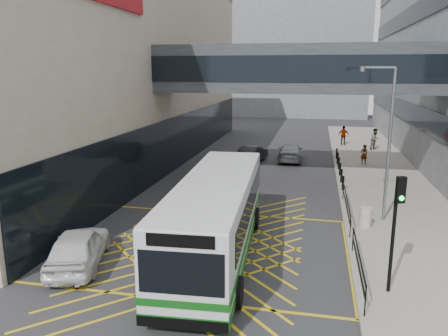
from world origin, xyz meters
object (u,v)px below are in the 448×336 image
Objects in this scene: bus at (217,214)px; litter_bin at (365,217)px; car_white at (78,247)px; traffic_light at (396,218)px; pedestrian_b at (375,139)px; car_dark at (252,154)px; street_lamp at (386,135)px; car_silver at (290,152)px; pedestrian_c at (344,135)px; pedestrian_a at (364,154)px.

litter_bin is at bearing 30.49° from bus.
car_white is 12.88m from litter_bin.
car_white is at bearing 162.24° from traffic_light.
pedestrian_b is (2.96, 21.68, 0.50)m from litter_bin.
bus is 2.43× the size of car_white.
traffic_light is (7.70, -20.66, 2.09)m from car_dark.
street_lamp reaches higher than car_white.
car_dark is at bearing 22.17° from car_silver.
car_white is 11.62m from traffic_light.
litter_bin is at bearing 93.04° from pedestrian_c.
litter_bin is at bearing 64.64° from pedestrian_a.
litter_bin is 0.52× the size of pedestrian_c.
bus is 28.72m from pedestrian_c.
pedestrian_c reaches higher than car_dark.
pedestrian_b reaches higher than pedestrian_a.
car_white is 24.45m from pedestrian_a.
street_lamp is 22.79m from pedestrian_c.
pedestrian_c reaches higher than pedestrian_a.
pedestrian_b is (7.44, 6.00, 0.39)m from car_silver.
bus is 5.52m from car_white.
bus is at bearing -147.17° from street_lamp.
traffic_light is at bearing -138.76° from pedestrian_b.
street_lamp is (12.07, 7.51, 3.63)m from car_white.
pedestrian_c is at bearing 89.46° from litter_bin.
car_white is at bearing -150.89° from litter_bin.
car_dark is 0.60× the size of street_lamp.
bus reaches higher than car_white.
pedestrian_a is (5.79, -0.96, 0.19)m from car_silver.
bus is at bearing 83.33° from car_silver.
traffic_light is at bearing 121.24° from car_dark.
bus is 12.21× the size of litter_bin.
pedestrian_c is at bearing 72.46° from traffic_light.
pedestrian_c is (0.22, 23.79, 0.45)m from litter_bin.
litter_bin is (4.48, -15.68, -0.11)m from car_silver.
pedestrian_a is 7.16m from pedestrian_b.
car_dark is 4.62× the size of litter_bin.
pedestrian_b is at bearing 66.87° from traffic_light.
pedestrian_a is at bearing -166.78° from car_dark.
pedestrian_c is (6.46, 27.98, -0.66)m from bus.
car_silver is (6.77, 21.94, -0.02)m from car_white.
litter_bin is 0.62× the size of pedestrian_a.
traffic_light is at bearing -88.26° from litter_bin.
car_white is at bearing 90.50° from car_dark.
traffic_light is 2.05× the size of pedestrian_b.
pedestrian_a is 0.83× the size of pedestrian_c.
car_dark is 3.32m from car_silver.
pedestrian_a is at bearing -137.43° from car_white.
traffic_light is 21.14m from pedestrian_a.
street_lamp is at bearing 95.10° from pedestrian_c.
pedestrian_b is (2.77, 28.00, -1.64)m from traffic_light.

